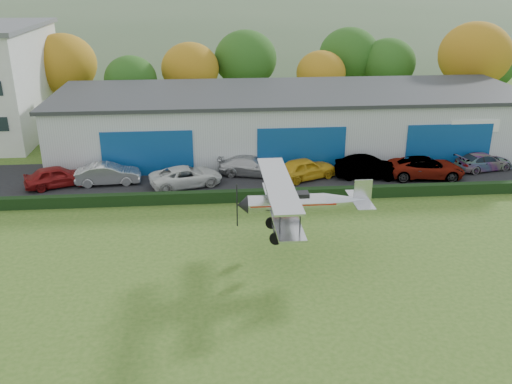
{
  "coord_description": "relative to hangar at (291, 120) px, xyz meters",
  "views": [
    {
      "loc": [
        -2.19,
        -19.43,
        14.94
      ],
      "look_at": [
        0.46,
        11.1,
        2.7
      ],
      "focal_mm": 38.92,
      "sensor_mm": 36.0,
      "label": 1
    }
  ],
  "objects": [
    {
      "name": "car_4",
      "position": [
        0.04,
        -7.87,
        -1.78
      ],
      "size": [
        5.24,
        3.7,
        1.66
      ],
      "primitive_type": "imported",
      "rotation": [
        0.0,
        0.0,
        1.97
      ],
      "color": "gold",
      "rests_on": "apron"
    },
    {
      "name": "apron",
      "position": [
        -2.0,
        -6.98,
        -2.63
      ],
      "size": [
        48.0,
        9.0,
        0.05
      ],
      "primitive_type": "cube",
      "color": "black",
      "rests_on": "ground"
    },
    {
      "name": "distant_hills",
      "position": [
        -9.38,
        112.02,
        -15.7
      ],
      "size": [
        430.0,
        196.0,
        56.0
      ],
      "color": "#4C6642",
      "rests_on": "ground"
    },
    {
      "name": "hangar",
      "position": [
        0.0,
        0.0,
        0.0
      ],
      "size": [
        40.6,
        12.6,
        5.3
      ],
      "color": "#B2B7BC",
      "rests_on": "ground"
    },
    {
      "name": "biplane",
      "position": [
        -2.48,
        -19.78,
        0.59
      ],
      "size": [
        7.46,
        8.47,
        3.2
      ],
      "rotation": [
        0.0,
        0.0,
        0.0
      ],
      "color": "silver"
    },
    {
      "name": "hedge",
      "position": [
        -2.0,
        -11.78,
        -2.26
      ],
      "size": [
        46.0,
        0.6,
        0.8
      ],
      "primitive_type": "cube",
      "color": "black",
      "rests_on": "ground"
    },
    {
      "name": "car_3",
      "position": [
        -4.03,
        -6.62,
        -1.87
      ],
      "size": [
        5.44,
        3.22,
        1.48
      ],
      "primitive_type": "imported",
      "rotation": [
        0.0,
        0.0,
        1.33
      ],
      "color": "silver",
      "rests_on": "apron"
    },
    {
      "name": "ground",
      "position": [
        -5.0,
        -27.98,
        -2.66
      ],
      "size": [
        300.0,
        300.0,
        0.0
      ],
      "primitive_type": "plane",
      "color": "#365A1C",
      "rests_on": "ground"
    },
    {
      "name": "car_5",
      "position": [
        4.9,
        -8.06,
        -1.77
      ],
      "size": [
        5.25,
        2.46,
        1.66
      ],
      "primitive_type": "imported",
      "rotation": [
        0.0,
        0.0,
        1.43
      ],
      "color": "gray",
      "rests_on": "apron"
    },
    {
      "name": "car_6",
      "position": [
        9.36,
        -8.36,
        -1.8
      ],
      "size": [
        5.98,
        3.16,
        1.6
      ],
      "primitive_type": "imported",
      "rotation": [
        0.0,
        0.0,
        1.48
      ],
      "color": "gray",
      "rests_on": "apron"
    },
    {
      "name": "car_2",
      "position": [
        -9.01,
        -8.58,
        -1.86
      ],
      "size": [
        5.85,
        4.02,
        1.48
      ],
      "primitive_type": "imported",
      "rotation": [
        0.0,
        0.0,
        1.89
      ],
      "color": "silver",
      "rests_on": "apron"
    },
    {
      "name": "tree_belt",
      "position": [
        -4.15,
        12.64,
        2.95
      ],
      "size": [
        75.7,
        13.22,
        10.12
      ],
      "color": "#3D2614",
      "rests_on": "ground"
    },
    {
      "name": "car_1",
      "position": [
        -14.86,
        -7.62,
        -1.83
      ],
      "size": [
        4.85,
        1.99,
        1.56
      ],
      "primitive_type": "imported",
      "rotation": [
        0.0,
        0.0,
        1.64
      ],
      "color": "silver",
      "rests_on": "apron"
    },
    {
      "name": "car_0",
      "position": [
        -18.53,
        -7.85,
        -1.82
      ],
      "size": [
        4.97,
        3.4,
        1.57
      ],
      "primitive_type": "imported",
      "rotation": [
        0.0,
        0.0,
        1.94
      ],
      "color": "maroon",
      "rests_on": "apron"
    },
    {
      "name": "car_7",
      "position": [
        14.64,
        -7.01,
        -1.92
      ],
      "size": [
        5.04,
        2.91,
        1.37
      ],
      "primitive_type": "imported",
      "rotation": [
        0.0,
        0.0,
        1.79
      ],
      "color": "gray",
      "rests_on": "apron"
    }
  ]
}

